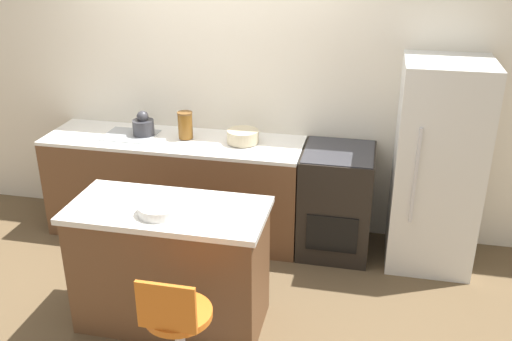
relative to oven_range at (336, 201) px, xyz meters
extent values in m
plane|color=brown|center=(-1.08, -0.34, -0.45)|extent=(14.00, 14.00, 0.00)
cube|color=silver|center=(-1.08, 0.35, 0.85)|extent=(8.00, 0.06, 2.60)
cube|color=brown|center=(-1.42, 0.00, -0.02)|extent=(2.23, 0.65, 0.86)
cube|color=white|center=(-1.42, 0.00, 0.43)|extent=(2.23, 0.65, 0.03)
cube|color=#9EA3A8|center=(-1.81, 0.00, 0.45)|extent=(0.44, 0.36, 0.01)
cube|color=brown|center=(-1.02, -1.22, -0.02)|extent=(1.26, 0.58, 0.85)
cube|color=white|center=(-1.02, -1.22, 0.42)|extent=(1.31, 0.62, 0.04)
cube|color=black|center=(0.00, 0.00, 0.00)|extent=(0.58, 0.65, 0.89)
cube|color=black|center=(0.00, -0.33, -0.14)|extent=(0.41, 0.01, 0.31)
cube|color=#333338|center=(0.00, 0.00, 0.45)|extent=(0.55, 0.61, 0.01)
cube|color=silver|center=(0.77, 0.00, 0.39)|extent=(0.66, 0.66, 1.67)
cube|color=silver|center=(0.59, -0.35, 0.43)|extent=(0.02, 0.02, 0.75)
cylinder|color=orange|center=(-0.72, -1.88, 0.14)|extent=(0.38, 0.38, 0.04)
cube|color=orange|center=(-0.72, -2.05, 0.31)|extent=(0.33, 0.02, 0.28)
cylinder|color=#333338|center=(-1.69, 0.03, 0.52)|extent=(0.19, 0.19, 0.13)
sphere|color=#333338|center=(-1.69, 0.03, 0.61)|extent=(0.10, 0.10, 0.10)
cylinder|color=#C1B28E|center=(-0.81, 0.03, 0.50)|extent=(0.26, 0.26, 0.11)
cylinder|color=brown|center=(-1.31, 0.03, 0.56)|extent=(0.12, 0.12, 0.21)
cylinder|color=brown|center=(-1.31, 0.03, 0.67)|extent=(0.13, 0.13, 0.02)
cylinder|color=white|center=(-1.03, -1.31, 0.47)|extent=(0.29, 0.29, 0.06)
camera|label=1|loc=(0.24, -4.32, 2.14)|focal=40.00mm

